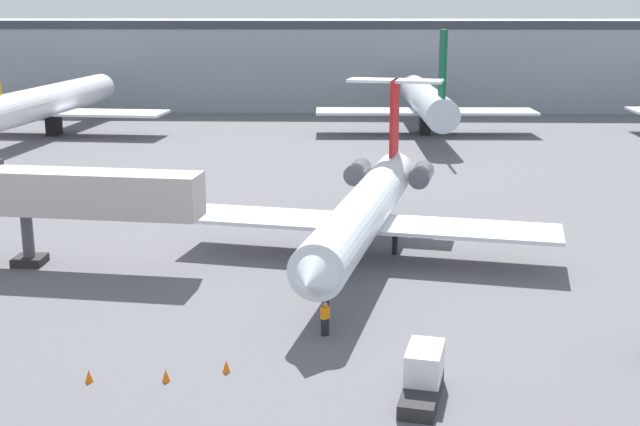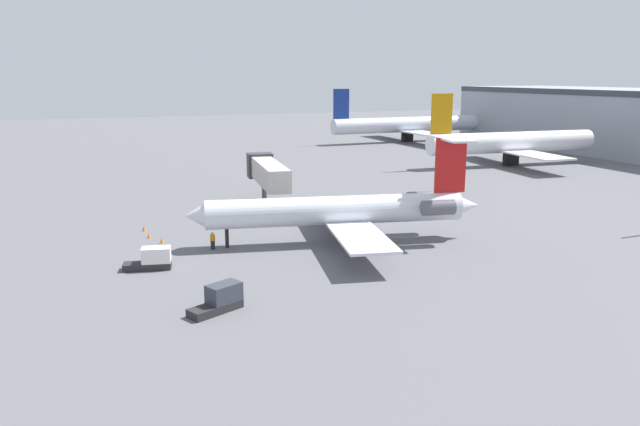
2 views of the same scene
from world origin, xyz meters
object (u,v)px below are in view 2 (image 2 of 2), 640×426
jet_bridge (267,172)px  parked_airliner_west_mid (511,143)px  parked_airliner_west_end (407,125)px  baggage_tug_lead (152,260)px  baggage_tug_trailing (220,299)px  traffic_cone_far (144,228)px  traffic_cone_near (162,240)px  ground_crew_marshaller (213,241)px  traffic_cone_mid (149,235)px  regional_jet (344,209)px

jet_bridge → parked_airliner_west_mid: parked_airliner_west_mid is taller
parked_airliner_west_end → baggage_tug_lead: bearing=-40.8°
baggage_tug_lead → baggage_tug_trailing: 12.00m
parked_airliner_west_end → parked_airliner_west_mid: (43.32, -2.80, 0.03)m
jet_bridge → baggage_tug_trailing: bearing=-22.3°
baggage_tug_trailing → traffic_cone_far: baggage_tug_trailing is taller
baggage_tug_lead → traffic_cone_near: 8.48m
ground_crew_marshaller → traffic_cone_near: ground_crew_marshaller is taller
traffic_cone_mid → parked_airliner_west_end: parked_airliner_west_end is taller
baggage_tug_lead → parked_airliner_west_mid: bearing=119.8°
traffic_cone_near → traffic_cone_far: size_ratio=1.00×
baggage_tug_lead → traffic_cone_far: bearing=177.1°
ground_crew_marshaller → parked_airliner_west_mid: parked_airliner_west_mid is taller
ground_crew_marshaller → parked_airliner_west_mid: bearing=119.3°
jet_bridge → baggage_tug_lead: 26.35m
traffic_cone_near → baggage_tug_lead: bearing=-12.4°
jet_bridge → traffic_cone_near: (12.02, -14.58, -4.24)m
baggage_tug_trailing → parked_airliner_west_end: 116.15m
ground_crew_marshaller → baggage_tug_lead: baggage_tug_lead is taller
regional_jet → traffic_cone_near: bearing=-110.7°
regional_jet → parked_airliner_west_mid: parked_airliner_west_mid is taller
traffic_cone_near → parked_airliner_west_mid: size_ratio=0.02×
jet_bridge → traffic_cone_far: (6.41, -15.70, -4.24)m
traffic_cone_far → parked_airliner_west_end: (-68.68, 70.65, 3.88)m
traffic_cone_near → ground_crew_marshaller: bearing=45.8°
baggage_tug_trailing → parked_airliner_west_end: bearing=144.1°
traffic_cone_near → traffic_cone_mid: same height
traffic_cone_far → parked_airliner_west_end: bearing=134.2°
traffic_cone_far → baggage_tug_lead: bearing=-2.9°
ground_crew_marshaller → traffic_cone_far: (-9.75, -5.38, -0.58)m
regional_jet → traffic_cone_mid: size_ratio=53.38×
baggage_tug_lead → traffic_cone_far: size_ratio=7.65×
regional_jet → traffic_cone_mid: bearing=-116.2°
traffic_cone_far → parked_airliner_west_mid: 72.54m
ground_crew_marshaller → baggage_tug_lead: size_ratio=0.40×
traffic_cone_near → traffic_cone_far: (-5.62, -1.12, 0.00)m
baggage_tug_trailing → traffic_cone_far: (-25.41, -2.63, -0.56)m
baggage_tug_trailing → jet_bridge: bearing=157.7°
jet_bridge → baggage_tug_lead: bearing=-39.0°
baggage_tug_lead → baggage_tug_trailing: same height
baggage_tug_trailing → traffic_cone_near: 19.86m
ground_crew_marshaller → traffic_cone_near: (-4.13, -4.25, -0.58)m
traffic_cone_far → parked_airliner_west_mid: size_ratio=0.02×
baggage_tug_lead → traffic_cone_near: bearing=167.6°
regional_jet → jet_bridge: size_ratio=1.89×
regional_jet → ground_crew_marshaller: regional_jet is taller
jet_bridge → traffic_cone_far: 17.48m
baggage_tug_lead → parked_airliner_west_end: (-82.56, 71.35, 3.32)m
traffic_cone_far → parked_airliner_west_end: 98.61m
ground_crew_marshaller → baggage_tug_lead: (4.13, -6.08, -0.02)m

